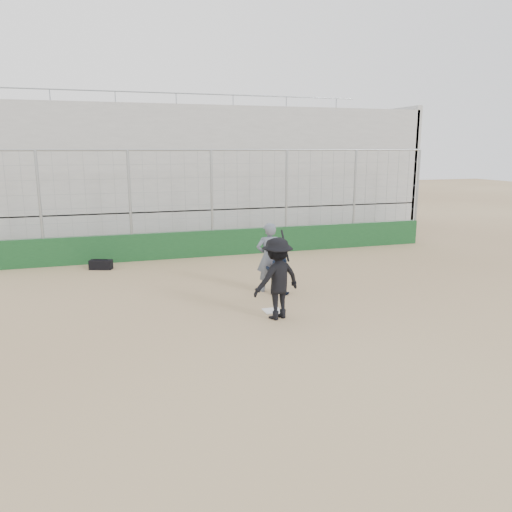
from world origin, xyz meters
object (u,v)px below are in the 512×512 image
object	(u,v)px
batter_at_plate	(277,278)
umpire	(269,261)
catcher_crouched	(278,278)
equipment_bag	(101,265)

from	to	relation	value
batter_at_plate	umpire	size ratio (longest dim) A/B	1.17
catcher_crouched	equipment_bag	world-z (taller)	catcher_crouched
catcher_crouched	equipment_bag	bearing A→B (deg)	135.79
batter_at_plate	umpire	distance (m)	2.35
catcher_crouched	equipment_bag	distance (m)	6.66
equipment_bag	catcher_crouched	bearing A→B (deg)	-44.21
umpire	equipment_bag	size ratio (longest dim) A/B	2.21
batter_at_plate	umpire	world-z (taller)	batter_at_plate
umpire	equipment_bag	bearing A→B (deg)	-40.36
batter_at_plate	catcher_crouched	xyz separation A→B (m)	(0.69, 1.88, -0.51)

